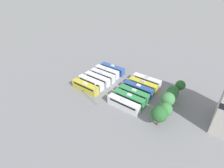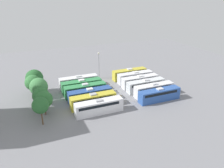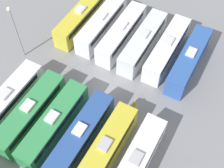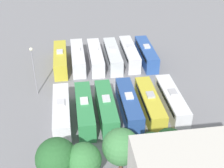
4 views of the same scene
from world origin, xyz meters
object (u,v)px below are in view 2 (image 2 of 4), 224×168
(bus_10, at_px, (82,85))
(tree_3, at_px, (39,87))
(bus_6, at_px, (99,106))
(bus_11, at_px, (79,81))
(tree_1, at_px, (44,100))
(bus_2, at_px, (146,85))
(bus_5, at_px, (129,74))
(light_pole, at_px, (99,61))
(bus_3, at_px, (140,81))
(tree_0, at_px, (40,105))
(bus_4, at_px, (135,77))
(bus_0, at_px, (159,94))
(worker_person, at_px, (121,98))
(bus_7, at_px, (93,100))
(tree_2, at_px, (41,96))
(bus_1, at_px, (154,89))
(bus_9, at_px, (85,90))
(tree_5, at_px, (34,78))
(tree_4, at_px, (33,83))
(bus_8, at_px, (90,95))

(bus_10, height_order, tree_3, tree_3)
(bus_6, distance_m, bus_11, 17.73)
(tree_1, height_order, tree_3, tree_3)
(bus_2, distance_m, bus_5, 10.64)
(light_pole, bearing_deg, bus_11, 117.53)
(bus_3, relative_size, tree_0, 1.79)
(bus_4, relative_size, tree_1, 1.96)
(bus_0, distance_m, light_pole, 24.14)
(bus_10, height_order, bus_11, same)
(bus_4, relative_size, worker_person, 6.48)
(bus_2, relative_size, light_pole, 1.29)
(bus_2, bearing_deg, bus_7, 101.29)
(bus_2, height_order, tree_1, tree_1)
(bus_7, bearing_deg, bus_10, 0.57)
(light_pole, bearing_deg, tree_2, 127.24)
(bus_0, distance_m, bus_6, 17.08)
(bus_0, height_order, bus_3, same)
(bus_0, bearing_deg, bus_1, -8.41)
(bus_2, relative_size, bus_10, 1.00)
(light_pole, distance_m, tree_3, 23.32)
(bus_9, bearing_deg, tree_5, 59.35)
(bus_2, distance_m, tree_4, 31.73)
(tree_4, height_order, tree_5, tree_5)
(bus_8, xyz_separation_m, tree_4, (8.03, 13.47, 2.58))
(bus_2, xyz_separation_m, worker_person, (-3.47, 9.66, -0.94))
(bus_3, xyz_separation_m, bus_5, (7.10, -0.01, 0.00))
(bus_0, distance_m, bus_2, 7.08)
(tree_0, distance_m, tree_4, 15.03)
(bus_3, relative_size, bus_9, 1.00)
(tree_4, bearing_deg, bus_3, -98.18)
(bus_1, height_order, bus_4, same)
(bus_6, height_order, tree_1, tree_1)
(bus_6, height_order, bus_9, same)
(bus_0, xyz_separation_m, tree_2, (6.55, 29.39, 2.18))
(bus_0, height_order, bus_4, same)
(bus_5, xyz_separation_m, worker_person, (-14.11, 9.73, -0.94))
(bus_0, bearing_deg, bus_8, 67.72)
(bus_10, bearing_deg, bus_11, -0.30)
(bus_3, xyz_separation_m, bus_9, (0.05, 17.38, 0.00))
(bus_8, distance_m, light_pole, 17.42)
(light_pole, bearing_deg, bus_3, -140.66)
(bus_1, relative_size, bus_8, 1.00)
(tree_1, bearing_deg, bus_10, -49.45)
(bus_11, height_order, tree_1, tree_1)
(bus_8, height_order, tree_3, tree_3)
(bus_0, xyz_separation_m, tree_5, (18.14, 29.88, 2.68))
(bus_7, bearing_deg, tree_2, 76.37)
(bus_4, xyz_separation_m, tree_0, (-14.20, 30.49, 2.93))
(bus_5, distance_m, tree_2, 31.62)
(bus_1, distance_m, light_pole, 21.24)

